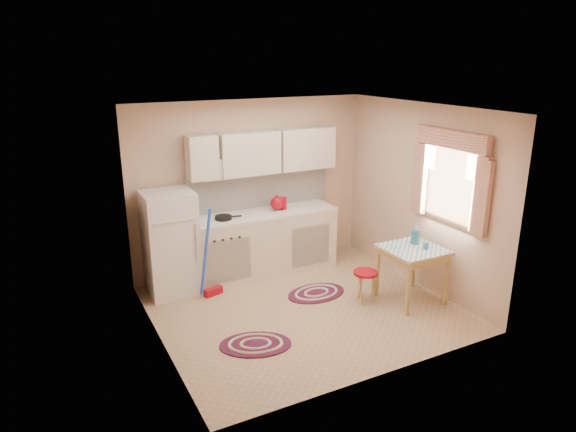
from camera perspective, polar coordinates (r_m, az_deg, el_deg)
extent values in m
plane|color=tan|center=(6.64, 1.75, -10.22)|extent=(3.60, 3.60, 0.00)
cube|color=silver|center=(5.91, 1.98, 11.80)|extent=(3.60, 3.20, 0.04)
cube|color=tan|center=(7.54, -4.09, 3.35)|extent=(3.60, 0.04, 2.50)
cube|color=tan|center=(4.90, 11.03, -4.81)|extent=(3.60, 0.04, 2.50)
cube|color=tan|center=(5.55, -14.62, -2.41)|extent=(0.04, 3.20, 2.50)
cube|color=tan|center=(7.18, 14.52, 2.10)|extent=(0.04, 3.20, 2.50)
cube|color=white|center=(7.59, -3.17, 3.04)|extent=(2.25, 0.03, 0.55)
cube|color=beige|center=(7.33, -2.76, 7.13)|extent=(2.25, 0.33, 0.60)
cube|color=white|center=(6.71, 17.68, 3.42)|extent=(0.04, 0.85, 0.95)
cube|color=silver|center=(6.98, -12.94, -2.96)|extent=(0.65, 0.60, 1.40)
cube|color=beige|center=(7.52, -3.05, -3.14)|extent=(2.25, 0.60, 0.88)
cube|color=silver|center=(7.37, -3.10, 0.21)|extent=(2.27, 0.62, 0.04)
cylinder|color=black|center=(7.10, -7.19, -0.18)|extent=(0.27, 0.27, 0.05)
cylinder|color=#980514|center=(7.49, -0.52, 1.33)|extent=(0.13, 0.13, 0.16)
cube|color=tan|center=(6.89, 13.54, -6.33)|extent=(0.72, 0.72, 0.72)
cylinder|color=#980514|center=(6.80, 8.54, -7.74)|extent=(0.34, 0.34, 0.42)
cylinder|color=#2D688B|center=(6.74, 15.09, -3.22)|extent=(0.08, 0.08, 0.10)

